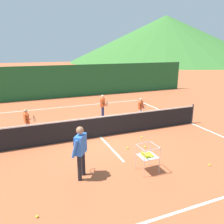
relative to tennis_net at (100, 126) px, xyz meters
The scene contains 18 objects.
ground_plane 0.50m from the tennis_net, ahead, with size 120.00×120.00×0.00m, color #B25633.
line_baseline_near 5.44m from the tennis_net, 90.00° to the right, with size 10.40×0.08×0.01m, color white.
line_baseline_far 6.09m from the tennis_net, 90.00° to the left, with size 10.40×0.08×0.01m, color white.
line_sideline_east 5.22m from the tennis_net, ahead, with size 0.08×11.48×0.01m, color white.
line_service_center 0.50m from the tennis_net, ahead, with size 0.08×5.18×0.01m, color white.
tennis_net is the anchor object (origin of this frame).
instructor 3.44m from the tennis_net, 119.20° to the right, with size 0.58×0.82×1.69m.
student_0 3.38m from the tennis_net, 153.83° to the left, with size 0.50×0.56×1.25m.
student_1 3.13m from the tennis_net, 67.48° to the left, with size 0.45×0.72×1.33m.
student_2 3.59m from the tennis_net, 30.06° to the left, with size 0.47×0.63×1.20m.
ball_cart 3.46m from the tennis_net, 83.15° to the right, with size 0.58×0.58×0.90m.
tennis_ball_0 2.29m from the tennis_net, 54.00° to the right, with size 0.07×0.07×0.07m, color yellow.
tennis_ball_2 1.95m from the tennis_net, 26.22° to the right, with size 0.07×0.07×0.07m, color yellow.
tennis_ball_4 5.32m from the tennis_net, 125.89° to the right, with size 0.07×0.07×0.07m, color yellow.
tennis_ball_6 1.80m from the tennis_net, 69.85° to the right, with size 0.07×0.07×0.07m, color yellow.
tennis_ball_8 4.75m from the tennis_net, 56.53° to the right, with size 0.07×0.07×0.07m, color yellow.
windscreen_fence 9.28m from the tennis_net, 90.00° to the left, with size 22.87×0.08×2.62m, color #1E5B2D.
hill_0 63.53m from the tennis_net, 52.80° to the left, with size 56.69×56.69×13.09m, color #38702D.
Camera 1 is at (-3.17, -9.18, 3.91)m, focal length 36.48 mm.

